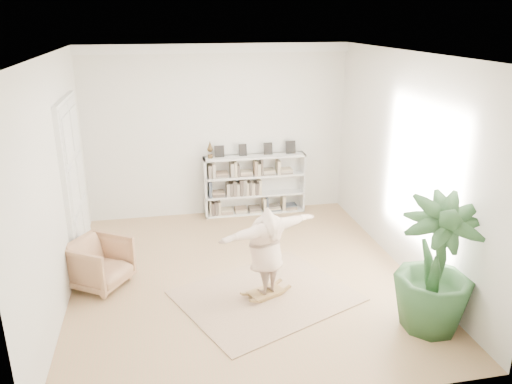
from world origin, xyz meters
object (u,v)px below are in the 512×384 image
at_px(rocker_board, 266,292).
at_px(person, 266,248).
at_px(armchair, 99,263).
at_px(houseplant, 436,265).
at_px(bookshelf, 254,185).

xyz_separation_m(rocker_board, person, (0.00, 0.00, 0.76)).
bearing_deg(person, armchair, -42.21).
bearing_deg(rocker_board, houseplant, -53.97).
xyz_separation_m(armchair, houseplant, (4.60, -2.08, 0.57)).
height_order(bookshelf, rocker_board, bookshelf).
xyz_separation_m(rocker_board, houseplant, (2.06, -1.22, 0.89)).
distance_m(rocker_board, houseplant, 2.56).
bearing_deg(person, houseplant, 126.03).
xyz_separation_m(bookshelf, rocker_board, (-0.51, -3.48, -0.56)).
xyz_separation_m(bookshelf, houseplant, (1.56, -4.70, 0.32)).
height_order(armchair, rocker_board, armchair).
bearing_deg(bookshelf, houseplant, -71.70).
bearing_deg(bookshelf, armchair, -139.28).
bearing_deg(person, bookshelf, -121.66).
relative_size(bookshelf, armchair, 2.57).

